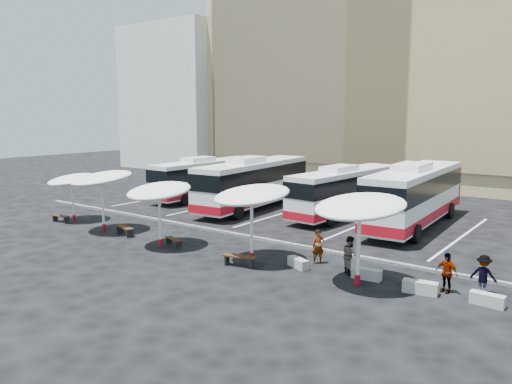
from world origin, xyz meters
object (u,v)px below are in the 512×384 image
Objects in this scene: passenger_0 at (318,247)px; passenger_3 at (484,275)px; bus_2 at (346,190)px; passenger_1 at (350,255)px; bus_0 at (206,177)px; bus_1 at (254,182)px; conc_bench_1 at (367,274)px; conc_bench_3 at (487,300)px; conc_bench_0 at (298,263)px; passenger_2 at (446,273)px; wood_bench_0 at (61,217)px; wood_bench_1 at (125,229)px; sunshade_0 at (72,180)px; sunshade_2 at (159,191)px; sunshade_3 at (252,195)px; sunshade_4 at (360,207)px; sunshade_1 at (102,179)px; conc_bench_2 at (420,287)px; wood_bench_2 at (174,240)px; wood_bench_3 at (239,258)px; bus_3 at (416,193)px.

passenger_0 is 1.02× the size of passenger_3.
passenger_0 is (4.09, -10.93, -1.00)m from bus_2.
passenger_3 is (5.31, 0.74, -0.05)m from passenger_1.
bus_1 is at bearing -11.51° from bus_0.
conc_bench_1 is 1.03× the size of conc_bench_3.
passenger_2 reaches higher than conc_bench_0.
wood_bench_0 is 17.57m from conc_bench_0.
wood_bench_1 is 19.09m from passenger_3.
conc_bench_3 is (8.00, 0.29, 0.01)m from conc_bench_0.
passenger_2 is (-1.65, 0.49, 0.58)m from conc_bench_3.
bus_0 is 2.87× the size of sunshade_0.
passenger_0 is (0.41, 1.12, 0.59)m from conc_bench_0.
sunshade_0 is 1.09× the size of sunshade_2.
conc_bench_3 is at bearing 0.70° from passenger_2.
passenger_0 is 5.95m from passenger_2.
sunshade_3 is 5.29m from passenger_1.
bus_2 is (6.71, 1.60, -0.18)m from bus_1.
passenger_2 is at bearing 4.18° from wood_bench_0.
sunshade_4 is at bearing -8.87° from conc_bench_0.
sunshade_1 is at bearing -176.55° from conc_bench_0.
sunshade_2 is 4.39m from wood_bench_1.
passenger_0 is (17.95, 2.08, 0.48)m from wood_bench_0.
sunshade_1 is at bearing -177.44° from conc_bench_2.
bus_1 is 12.68m from sunshade_0.
conc_bench_0 is at bearing 3.15° from wood_bench_0.
passenger_0 is at bearing 149.82° from sunshade_4.
sunshade_1 is 21.48m from conc_bench_3.
sunshade_2 is at bearing -142.10° from wood_bench_2.
sunshade_3 reaches higher than bus_2.
wood_bench_1 is at bearing 172.65° from sunshade_2.
sunshade_4 is 2.95× the size of passenger_3.
sunshade_2 reaches higher than passenger_0.
sunshade_1 is 1.36× the size of sunshade_2.
bus_2 is 12.69m from conc_bench_0.
bus_2 is at bearing 53.32° from sunshade_1.
bus_1 is 1.10× the size of bus_2.
bus_0 is 23.10m from sunshade_4.
passenger_3 is at bearing 15.93° from wood_bench_3.
wood_bench_2 is 1.13× the size of conc_bench_1.
conc_bench_3 is (10.29, 1.73, -0.16)m from wood_bench_3.
wood_bench_3 is at bearing -4.40° from wood_bench_1.
sunshade_3 is at bearing -176.01° from conc_bench_3.
conc_bench_3 is (6.73, -11.45, -1.83)m from bus_3.
sunshade_0 is 20.68m from conc_bench_1.
conc_bench_0 is at bearing -155.58° from passenger_2.
passenger_0 is (7.72, 1.88, 0.49)m from wood_bench_2.
bus_3 is 15.26m from wood_bench_2.
wood_bench_0 is 15.26m from wood_bench_3.
bus_2 is at bearing -42.71° from passenger_3.
conc_bench_0 is 5.60m from conc_bench_2.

